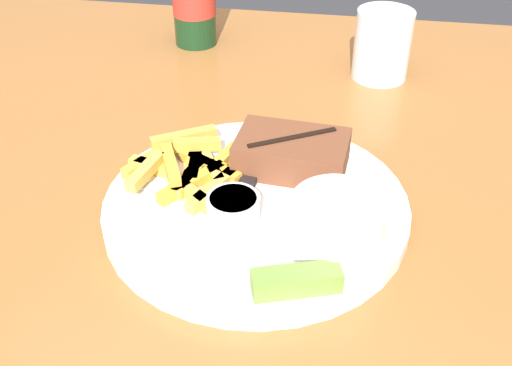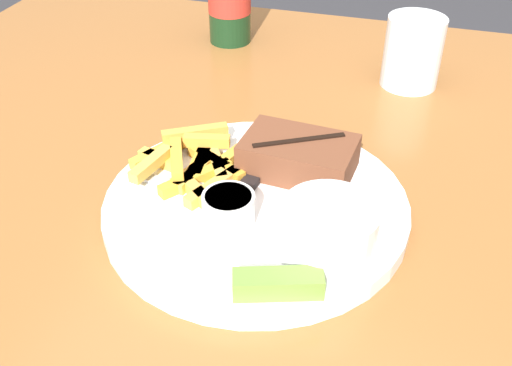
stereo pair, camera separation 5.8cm
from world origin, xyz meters
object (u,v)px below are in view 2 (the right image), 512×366
(pickle_spear, at_px, (278,284))
(fork_utensil, at_px, (181,185))
(dinner_plate, at_px, (256,206))
(knife_utensil, at_px, (258,173))
(drinking_glass, at_px, (413,52))
(dipping_sauce_cup, at_px, (229,208))
(steak_portion, at_px, (298,156))
(coleslaw_cup, at_px, (329,228))

(pickle_spear, bearing_deg, fork_utensil, 139.42)
(dinner_plate, bearing_deg, pickle_spear, -65.34)
(knife_utensil, distance_m, drinking_glass, 0.32)
(dipping_sauce_cup, xyz_separation_m, fork_utensil, (-0.07, 0.04, -0.02))
(dipping_sauce_cup, relative_size, pickle_spear, 0.64)
(dipping_sauce_cup, height_order, pickle_spear, dipping_sauce_cup)
(dipping_sauce_cup, relative_size, drinking_glass, 0.52)
(dinner_plate, bearing_deg, dipping_sauce_cup, -109.43)
(fork_utensil, height_order, knife_utensil, knife_utensil)
(steak_portion, bearing_deg, drinking_glass, 71.12)
(dinner_plate, height_order, dipping_sauce_cup, dipping_sauce_cup)
(dinner_plate, relative_size, fork_utensil, 2.26)
(dinner_plate, height_order, coleslaw_cup, coleslaw_cup)
(dinner_plate, xyz_separation_m, coleslaw_cup, (0.08, -0.06, 0.04))
(dinner_plate, bearing_deg, drinking_glass, 70.00)
(coleslaw_cup, distance_m, drinking_glass, 0.39)
(fork_utensil, xyz_separation_m, drinking_glass, (0.20, 0.34, 0.03))
(pickle_spear, relative_size, drinking_glass, 0.81)
(fork_utensil, relative_size, knife_utensil, 0.81)
(dipping_sauce_cup, xyz_separation_m, drinking_glass, (0.14, 0.38, 0.01))
(dinner_plate, distance_m, dipping_sauce_cup, 0.05)
(steak_portion, height_order, drinking_glass, drinking_glass)
(dipping_sauce_cup, xyz_separation_m, knife_utensil, (0.01, 0.08, -0.01))
(coleslaw_cup, bearing_deg, knife_utensil, 134.02)
(knife_utensil, bearing_deg, dipping_sauce_cup, -173.57)
(coleslaw_cup, relative_size, knife_utensil, 0.52)
(coleslaw_cup, relative_size, pickle_spear, 1.11)
(steak_portion, xyz_separation_m, fork_utensil, (-0.11, -0.06, -0.02))
(coleslaw_cup, bearing_deg, drinking_glass, 84.17)
(dinner_plate, relative_size, drinking_glass, 3.18)
(dinner_plate, distance_m, steak_portion, 0.07)
(fork_utensil, bearing_deg, steak_portion, 28.93)
(knife_utensil, bearing_deg, drinking_glass, -13.81)
(knife_utensil, xyz_separation_m, drinking_glass, (0.13, 0.30, 0.03))
(dipping_sauce_cup, bearing_deg, pickle_spear, -47.82)
(steak_portion, xyz_separation_m, pickle_spear, (0.02, -0.18, -0.01))
(steak_portion, height_order, pickle_spear, steak_portion)
(pickle_spear, height_order, drinking_glass, drinking_glass)
(dinner_plate, bearing_deg, coleslaw_cup, -33.83)
(dinner_plate, height_order, steak_portion, steak_portion)
(coleslaw_cup, distance_m, knife_utensil, 0.13)
(fork_utensil, bearing_deg, coleslaw_cup, -19.26)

